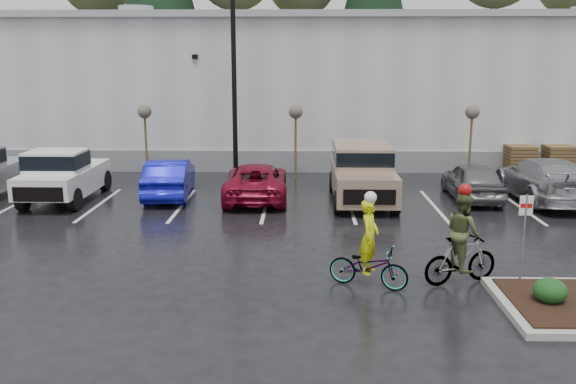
{
  "coord_description": "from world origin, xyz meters",
  "views": [
    {
      "loc": [
        -1.2,
        -13.11,
        5.19
      ],
      "look_at": [
        -1.62,
        4.39,
        1.3
      ],
      "focal_mm": 38.0,
      "sensor_mm": 36.0,
      "label": 1
    }
  ],
  "objects_px": {
    "sapling_east": "(472,116)",
    "car_far_silver": "(544,179)",
    "lamppost": "(233,44)",
    "sapling_west": "(145,115)",
    "sapling_mid": "(296,116)",
    "car_red": "(256,181)",
    "car_grey": "(472,180)",
    "fire_lane_sign": "(524,229)",
    "car_blue": "(170,178)",
    "pallet_stack_a": "(519,160)",
    "pallet_stack_b": "(558,160)",
    "cyclist_hivis": "(369,258)",
    "suv_tan": "(362,174)",
    "pickup_white": "(67,173)",
    "cyclist_olive": "(462,248)"
  },
  "relations": [
    {
      "from": "lamppost",
      "to": "pickup_white",
      "type": "height_order",
      "value": "lamppost"
    },
    {
      "from": "fire_lane_sign",
      "to": "car_grey",
      "type": "distance_m",
      "value": 9.15
    },
    {
      "from": "fire_lane_sign",
      "to": "sapling_mid",
      "type": "bearing_deg",
      "value": 112.49
    },
    {
      "from": "pallet_stack_b",
      "to": "car_blue",
      "type": "height_order",
      "value": "car_blue"
    },
    {
      "from": "sapling_mid",
      "to": "car_red",
      "type": "height_order",
      "value": "sapling_mid"
    },
    {
      "from": "car_grey",
      "to": "suv_tan",
      "type": "bearing_deg",
      "value": 7.89
    },
    {
      "from": "pickup_white",
      "to": "cyclist_hivis",
      "type": "xyz_separation_m",
      "value": [
        10.26,
        -8.68,
        -0.28
      ]
    },
    {
      "from": "cyclist_hivis",
      "to": "sapling_mid",
      "type": "bearing_deg",
      "value": 29.57
    },
    {
      "from": "suv_tan",
      "to": "cyclist_hivis",
      "type": "distance_m",
      "value": 8.52
    },
    {
      "from": "sapling_east",
      "to": "car_far_silver",
      "type": "bearing_deg",
      "value": -66.87
    },
    {
      "from": "sapling_mid",
      "to": "car_red",
      "type": "bearing_deg",
      "value": -109.45
    },
    {
      "from": "lamppost",
      "to": "car_red",
      "type": "distance_m",
      "value": 5.94
    },
    {
      "from": "pallet_stack_a",
      "to": "cyclist_hivis",
      "type": "xyz_separation_m",
      "value": [
        -8.17,
        -13.81,
        0.03
      ]
    },
    {
      "from": "fire_lane_sign",
      "to": "car_blue",
      "type": "height_order",
      "value": "fire_lane_sign"
    },
    {
      "from": "sapling_east",
      "to": "suv_tan",
      "type": "bearing_deg",
      "value": -139.34
    },
    {
      "from": "car_grey",
      "to": "cyclist_olive",
      "type": "xyz_separation_m",
      "value": [
        -2.63,
        -8.75,
        0.16
      ]
    },
    {
      "from": "pallet_stack_b",
      "to": "pickup_white",
      "type": "relative_size",
      "value": 0.26
    },
    {
      "from": "sapling_mid",
      "to": "cyclist_olive",
      "type": "relative_size",
      "value": 1.34
    },
    {
      "from": "sapling_west",
      "to": "car_grey",
      "type": "xyz_separation_m",
      "value": [
        13.13,
        -3.78,
        -2.03
      ]
    },
    {
      "from": "sapling_east",
      "to": "fire_lane_sign",
      "type": "xyz_separation_m",
      "value": [
        -2.2,
        -12.8,
        -1.32
      ]
    },
    {
      "from": "pickup_white",
      "to": "cyclist_olive",
      "type": "distance_m",
      "value": 15.01
    },
    {
      "from": "car_blue",
      "to": "suv_tan",
      "type": "bearing_deg",
      "value": 170.09
    },
    {
      "from": "car_grey",
      "to": "sapling_mid",
      "type": "bearing_deg",
      "value": -29.16
    },
    {
      "from": "sapling_west",
      "to": "sapling_east",
      "type": "height_order",
      "value": "same"
    },
    {
      "from": "sapling_west",
      "to": "car_red",
      "type": "height_order",
      "value": "sapling_west"
    },
    {
      "from": "sapling_west",
      "to": "car_blue",
      "type": "bearing_deg",
      "value": -64.19
    },
    {
      "from": "pallet_stack_b",
      "to": "lamppost",
      "type": "bearing_deg",
      "value": -171.98
    },
    {
      "from": "cyclist_olive",
      "to": "suv_tan",
      "type": "bearing_deg",
      "value": -9.78
    },
    {
      "from": "fire_lane_sign",
      "to": "cyclist_olive",
      "type": "relative_size",
      "value": 0.92
    },
    {
      "from": "sapling_east",
      "to": "car_far_silver",
      "type": "distance_m",
      "value": 4.71
    },
    {
      "from": "car_far_silver",
      "to": "cyclist_hivis",
      "type": "height_order",
      "value": "cyclist_hivis"
    },
    {
      "from": "car_red",
      "to": "cyclist_hivis",
      "type": "height_order",
      "value": "cyclist_hivis"
    },
    {
      "from": "car_grey",
      "to": "car_red",
      "type": "bearing_deg",
      "value": 2.14
    },
    {
      "from": "sapling_mid",
      "to": "car_far_silver",
      "type": "xyz_separation_m",
      "value": [
        9.19,
        -3.95,
        -1.93
      ]
    },
    {
      "from": "sapling_mid",
      "to": "fire_lane_sign",
      "type": "bearing_deg",
      "value": -67.51
    },
    {
      "from": "sapling_west",
      "to": "pallet_stack_a",
      "type": "relative_size",
      "value": 2.37
    },
    {
      "from": "fire_lane_sign",
      "to": "car_grey",
      "type": "relative_size",
      "value": 0.53
    },
    {
      "from": "car_far_silver",
      "to": "car_red",
      "type": "bearing_deg",
      "value": 0.17
    },
    {
      "from": "pickup_white",
      "to": "suv_tan",
      "type": "xyz_separation_m",
      "value": [
        10.91,
        -0.19,
        0.05
      ]
    },
    {
      "from": "lamppost",
      "to": "car_far_silver",
      "type": "xyz_separation_m",
      "value": [
        11.69,
        -2.95,
        -4.89
      ]
    },
    {
      "from": "car_blue",
      "to": "cyclist_hivis",
      "type": "relative_size",
      "value": 1.95
    },
    {
      "from": "fire_lane_sign",
      "to": "car_grey",
      "type": "bearing_deg",
      "value": 81.63
    },
    {
      "from": "sapling_west",
      "to": "car_blue",
      "type": "xyz_separation_m",
      "value": [
        1.79,
        -3.7,
        -2.0
      ]
    },
    {
      "from": "sapling_mid",
      "to": "suv_tan",
      "type": "relative_size",
      "value": 0.63
    },
    {
      "from": "pallet_stack_a",
      "to": "car_grey",
      "type": "distance_m",
      "value": 5.85
    },
    {
      "from": "car_red",
      "to": "sapling_mid",
      "type": "bearing_deg",
      "value": -111.31
    },
    {
      "from": "car_blue",
      "to": "car_far_silver",
      "type": "bearing_deg",
      "value": 173.94
    },
    {
      "from": "lamppost",
      "to": "sapling_east",
      "type": "bearing_deg",
      "value": 5.71
    },
    {
      "from": "sapling_mid",
      "to": "car_red",
      "type": "xyz_separation_m",
      "value": [
        -1.41,
        -4.0,
        -2.06
      ]
    },
    {
      "from": "car_red",
      "to": "suv_tan",
      "type": "xyz_separation_m",
      "value": [
        3.89,
        -0.31,
        0.36
      ]
    }
  ]
}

